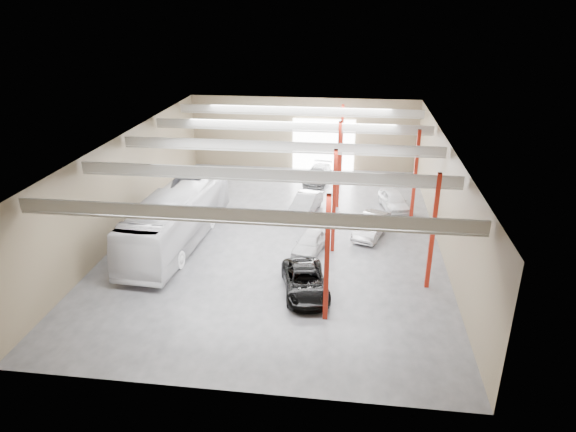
% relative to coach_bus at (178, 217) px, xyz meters
% --- Properties ---
extents(depot_shell, '(22.12, 32.12, 7.06)m').
position_rel_coach_bus_xyz_m(depot_shell, '(6.92, 2.48, 3.08)').
color(depot_shell, '#4B4B50').
rests_on(depot_shell, ground).
extents(coach_bus, '(3.88, 13.77, 3.80)m').
position_rel_coach_bus_xyz_m(coach_bus, '(0.00, 0.00, 0.00)').
color(coach_bus, white).
rests_on(coach_bus, ground).
extents(black_sedan, '(3.46, 5.59, 1.44)m').
position_rel_coach_bus_xyz_m(black_sedan, '(9.28, -5.58, -1.18)').
color(black_sedan, black).
rests_on(black_sedan, ground).
extents(car_row_a, '(2.51, 4.35, 1.39)m').
position_rel_coach_bus_xyz_m(car_row_a, '(9.10, -0.38, -1.20)').
color(car_row_a, silver).
rests_on(car_row_a, ground).
extents(car_row_b, '(2.51, 4.82, 1.51)m').
position_rel_coach_bus_xyz_m(car_row_b, '(8.17, 6.50, -1.14)').
color(car_row_b, '#A9AAAE').
rests_on(car_row_b, ground).
extents(car_row_c, '(2.71, 5.15, 1.42)m').
position_rel_coach_bus_xyz_m(car_row_c, '(8.55, 14.00, -1.19)').
color(car_row_c, slate).
rests_on(car_row_c, ground).
extents(car_right_near, '(2.97, 4.86, 1.51)m').
position_rel_coach_bus_xyz_m(car_right_near, '(13.21, 2.84, -1.14)').
color(car_right_near, silver).
rests_on(car_right_near, ground).
extents(car_right_far, '(2.64, 4.61, 1.48)m').
position_rel_coach_bus_xyz_m(car_right_far, '(15.08, 8.04, -1.16)').
color(car_right_far, white).
rests_on(car_right_far, ground).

